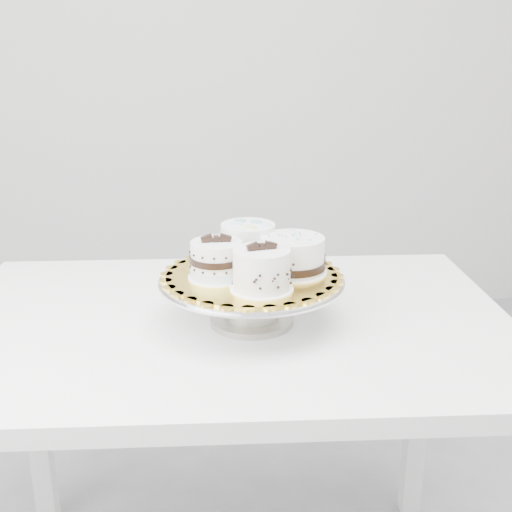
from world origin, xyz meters
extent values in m
cube|color=beige|center=(0.00, 1.75, 1.40)|extent=(3.50, 0.02, 2.80)
cube|color=white|center=(-0.08, 0.11, 0.73)|extent=(1.20, 0.88, 0.04)
cube|color=white|center=(-0.54, 0.49, 0.36)|extent=(0.06, 0.06, 0.71)
cube|color=white|center=(0.46, 0.35, 0.36)|extent=(0.06, 0.06, 0.71)
cylinder|color=gray|center=(-0.05, 0.07, 0.76)|extent=(0.16, 0.16, 0.01)
cylinder|color=gray|center=(-0.05, 0.07, 0.79)|extent=(0.10, 0.10, 0.09)
cylinder|color=silver|center=(-0.05, 0.07, 0.84)|extent=(0.34, 0.34, 0.01)
cylinder|color=silver|center=(-0.05, 0.07, 0.84)|extent=(0.35, 0.35, 0.00)
cylinder|color=gold|center=(-0.05, 0.07, 0.85)|extent=(0.43, 0.43, 0.00)
cylinder|color=white|center=(-0.04, -0.01, 0.85)|extent=(0.11, 0.11, 0.00)
cylinder|color=white|center=(-0.04, -0.01, 0.89)|extent=(0.11, 0.11, 0.07)
cylinder|color=white|center=(-0.11, 0.07, 0.85)|extent=(0.11, 0.11, 0.00)
cylinder|color=white|center=(-0.11, 0.07, 0.89)|extent=(0.10, 0.10, 0.07)
cylinder|color=silver|center=(-0.11, 0.07, 0.86)|extent=(0.10, 0.10, 0.02)
cylinder|color=black|center=(-0.11, 0.07, 0.89)|extent=(0.10, 0.10, 0.01)
cylinder|color=white|center=(-0.04, 0.15, 0.85)|extent=(0.12, 0.12, 0.00)
cylinder|color=white|center=(-0.04, 0.15, 0.89)|extent=(0.14, 0.14, 0.07)
cylinder|color=white|center=(0.03, 0.07, 0.85)|extent=(0.13, 0.13, 0.00)
cylinder|color=white|center=(0.03, 0.07, 0.89)|extent=(0.15, 0.15, 0.07)
cylinder|color=black|center=(0.03, 0.07, 0.87)|extent=(0.13, 0.13, 0.01)
camera|label=1|loc=(-0.26, -1.04, 1.26)|focal=45.00mm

